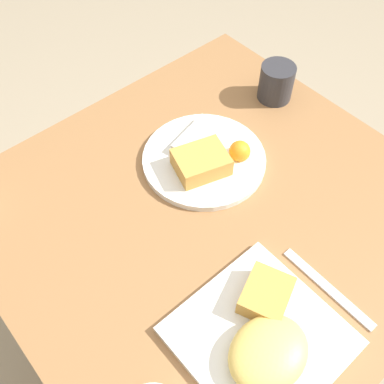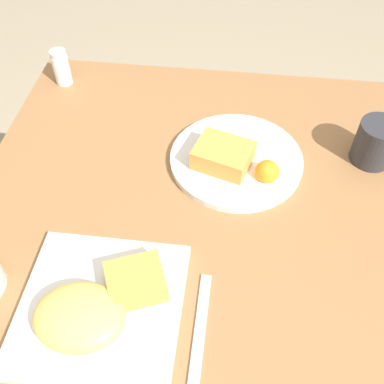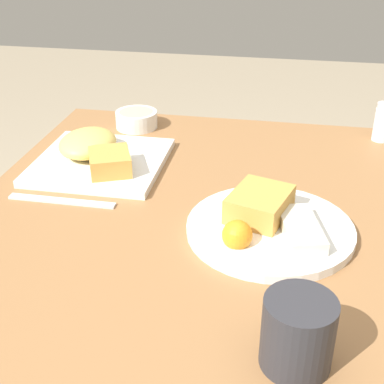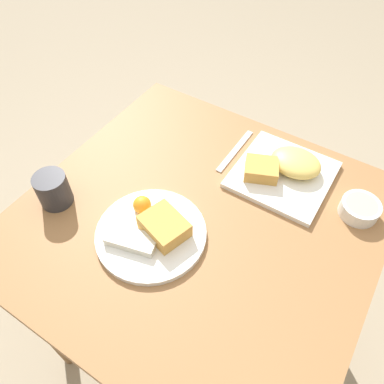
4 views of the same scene
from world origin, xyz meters
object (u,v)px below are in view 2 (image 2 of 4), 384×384
(plate_square_near, at_px, (98,307))
(plate_oval_far, at_px, (236,158))
(salt_shaker, at_px, (62,69))
(coffee_mug, at_px, (376,143))
(butter_knife, at_px, (200,332))

(plate_square_near, distance_m, plate_oval_far, 0.38)
(salt_shaker, bearing_deg, plate_square_near, -67.58)
(plate_square_near, height_order, coffee_mug, coffee_mug)
(salt_shaker, xyz_separation_m, butter_knife, (0.37, -0.56, -0.03))
(plate_oval_far, bearing_deg, coffee_mug, 9.90)
(butter_knife, distance_m, coffee_mug, 0.49)
(salt_shaker, height_order, coffee_mug, coffee_mug)
(coffee_mug, bearing_deg, salt_shaker, 165.83)
(coffee_mug, bearing_deg, butter_knife, -126.43)
(plate_oval_far, bearing_deg, butter_knife, -95.04)
(plate_square_near, height_order, plate_oval_far, plate_square_near)
(plate_square_near, distance_m, salt_shaker, 0.59)
(plate_oval_far, xyz_separation_m, salt_shaker, (-0.41, 0.21, 0.02))
(plate_square_near, bearing_deg, coffee_mug, 40.95)
(butter_knife, bearing_deg, salt_shaker, 34.12)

